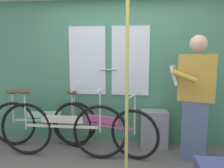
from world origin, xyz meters
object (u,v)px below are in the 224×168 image
object	(u,v)px
bicycle_by_pole	(62,129)
trash_bin_by_wall	(154,129)
bicycle_near_door	(101,128)
passenger_reading_newspaper	(195,96)
bicycle_leaning_behind	(44,122)
handrail_pole	(127,82)

from	to	relation	value
bicycle_by_pole	trash_bin_by_wall	distance (m)	1.41
bicycle_near_door	trash_bin_by_wall	xyz separation A→B (m)	(0.79, 0.31, -0.09)
bicycle_near_door	trash_bin_by_wall	distance (m)	0.85
bicycle_near_door	passenger_reading_newspaper	size ratio (longest dim) A/B	0.98
bicycle_near_door	passenger_reading_newspaper	distance (m)	1.39
bicycle_by_pole	passenger_reading_newspaper	xyz separation A→B (m)	(1.81, 0.11, 0.49)
trash_bin_by_wall	bicycle_leaning_behind	bearing A→B (deg)	-175.03
handrail_pole	trash_bin_by_wall	bearing A→B (deg)	71.04
passenger_reading_newspaper	handrail_pole	size ratio (longest dim) A/B	0.74
bicycle_near_door	handrail_pole	size ratio (longest dim) A/B	0.72
bicycle_by_pole	handrail_pole	size ratio (longest dim) A/B	0.80
bicycle_leaning_behind	handrail_pole	xyz separation A→B (m)	(1.36, -0.94, 0.77)
bicycle_near_door	bicycle_leaning_behind	bearing A→B (deg)	-170.88
passenger_reading_newspaper	trash_bin_by_wall	bearing A→B (deg)	-23.90
trash_bin_by_wall	handrail_pole	xyz separation A→B (m)	(-0.37, -1.09, 0.86)
passenger_reading_newspaper	trash_bin_by_wall	xyz separation A→B (m)	(-0.50, 0.40, -0.60)
bicycle_by_pole	trash_bin_by_wall	bearing A→B (deg)	21.74
passenger_reading_newspaper	handrail_pole	xyz separation A→B (m)	(-0.87, -0.68, 0.26)
bicycle_near_door	handrail_pole	xyz separation A→B (m)	(0.41, -0.78, 0.77)
handrail_pole	bicycle_by_pole	bearing A→B (deg)	148.53
trash_bin_by_wall	handrail_pole	size ratio (longest dim) A/B	0.25
bicycle_leaning_behind	trash_bin_by_wall	xyz separation A→B (m)	(1.73, 0.15, -0.09)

